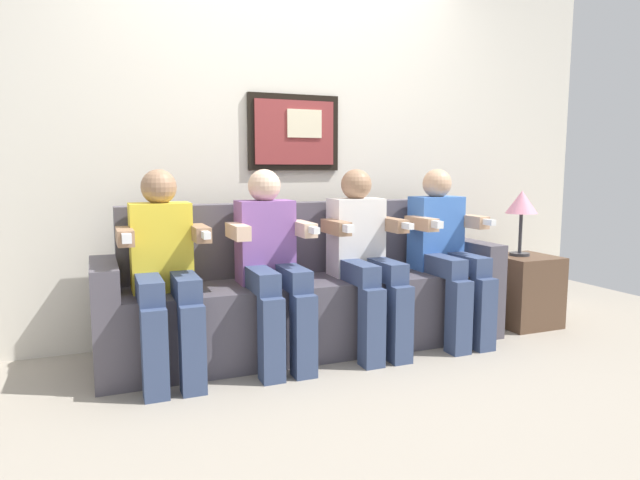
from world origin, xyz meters
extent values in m
plane|color=#9E9384|center=(0.00, 0.00, 0.00)|extent=(6.38, 6.38, 0.00)
cube|color=silver|center=(0.00, 0.77, 1.30)|extent=(4.90, 0.05, 2.60)
cube|color=black|center=(0.05, 0.72, 1.35)|extent=(0.63, 0.03, 0.50)
cube|color=maroon|center=(0.05, 0.71, 1.35)|extent=(0.55, 0.02, 0.42)
cube|color=beige|center=(0.11, 0.70, 1.41)|extent=(0.24, 0.02, 0.18)
cube|color=#514C56|center=(0.00, 0.29, 0.23)|extent=(2.22, 0.58, 0.45)
cube|color=#514C56|center=(0.00, 0.51, 0.68)|extent=(2.22, 0.14, 0.45)
cube|color=#514C56|center=(-1.18, 0.29, 0.31)|extent=(0.14, 0.58, 0.62)
cube|color=#514C56|center=(1.18, 0.29, 0.31)|extent=(0.14, 0.58, 0.62)
cube|color=yellow|center=(-0.88, 0.28, 0.69)|extent=(0.32, 0.20, 0.48)
sphere|color=#9E7556|center=(-0.88, 0.28, 1.02)|extent=(0.19, 0.19, 0.19)
cube|color=#38476B|center=(-0.97, 0.08, 0.51)|extent=(0.12, 0.40, 0.12)
cube|color=#38476B|center=(-0.79, 0.08, 0.51)|extent=(0.12, 0.40, 0.12)
cube|color=#38476B|center=(-0.97, -0.12, 0.23)|extent=(0.12, 0.12, 0.45)
cube|color=#38476B|center=(-0.79, -0.12, 0.23)|extent=(0.12, 0.12, 0.45)
cube|color=#9E7556|center=(-1.07, 0.16, 0.77)|extent=(0.08, 0.28, 0.08)
cube|color=#9E7556|center=(-0.69, 0.16, 0.77)|extent=(0.08, 0.28, 0.08)
cube|color=white|center=(-0.69, 0.00, 0.78)|extent=(0.04, 0.13, 0.04)
cube|color=white|center=(-1.07, 0.00, 0.78)|extent=(0.04, 0.10, 0.04)
cube|color=#8C59A5|center=(-0.29, 0.28, 0.69)|extent=(0.32, 0.20, 0.48)
sphere|color=beige|center=(-0.29, 0.28, 1.02)|extent=(0.19, 0.19, 0.19)
cube|color=#38476B|center=(-0.38, 0.08, 0.51)|extent=(0.12, 0.40, 0.12)
cube|color=#38476B|center=(-0.20, 0.08, 0.51)|extent=(0.12, 0.40, 0.12)
cube|color=#38476B|center=(-0.38, -0.12, 0.23)|extent=(0.12, 0.12, 0.45)
cube|color=#38476B|center=(-0.20, -0.12, 0.23)|extent=(0.12, 0.12, 0.45)
cube|color=beige|center=(-0.48, 0.16, 0.77)|extent=(0.08, 0.28, 0.08)
cube|color=beige|center=(-0.10, 0.16, 0.77)|extent=(0.08, 0.28, 0.08)
cube|color=white|center=(-0.10, 0.00, 0.78)|extent=(0.04, 0.13, 0.04)
cube|color=white|center=(0.29, 0.28, 0.69)|extent=(0.32, 0.20, 0.48)
sphere|color=#9E7556|center=(0.29, 0.28, 1.02)|extent=(0.19, 0.19, 0.19)
cube|color=#38476B|center=(0.20, 0.08, 0.51)|extent=(0.12, 0.40, 0.12)
cube|color=#38476B|center=(0.38, 0.08, 0.51)|extent=(0.12, 0.40, 0.12)
cube|color=#38476B|center=(0.20, -0.12, 0.23)|extent=(0.12, 0.12, 0.45)
cube|color=#38476B|center=(0.38, -0.12, 0.23)|extent=(0.12, 0.12, 0.45)
cube|color=#9E7556|center=(0.10, 0.16, 0.77)|extent=(0.08, 0.28, 0.08)
cube|color=#9E7556|center=(0.48, 0.16, 0.77)|extent=(0.08, 0.28, 0.08)
cube|color=white|center=(0.48, 0.00, 0.78)|extent=(0.04, 0.13, 0.04)
cube|color=white|center=(0.10, 0.00, 0.78)|extent=(0.04, 0.10, 0.04)
cube|color=#3F72CC|center=(0.88, 0.28, 0.69)|extent=(0.32, 0.20, 0.48)
sphere|color=tan|center=(0.88, 0.28, 1.02)|extent=(0.19, 0.19, 0.19)
cube|color=#38476B|center=(0.79, 0.08, 0.51)|extent=(0.12, 0.40, 0.12)
cube|color=#38476B|center=(0.97, 0.08, 0.51)|extent=(0.12, 0.40, 0.12)
cube|color=#38476B|center=(0.79, -0.12, 0.23)|extent=(0.12, 0.12, 0.45)
cube|color=#38476B|center=(0.97, -0.12, 0.23)|extent=(0.12, 0.12, 0.45)
cube|color=tan|center=(0.69, 0.16, 0.77)|extent=(0.08, 0.28, 0.08)
cube|color=tan|center=(1.07, 0.16, 0.77)|extent=(0.08, 0.28, 0.08)
cube|color=white|center=(1.07, 0.00, 0.78)|extent=(0.04, 0.13, 0.04)
cube|color=white|center=(0.69, 0.00, 0.78)|extent=(0.04, 0.10, 0.04)
cube|color=brown|center=(1.60, 0.22, 0.25)|extent=(0.40, 0.40, 0.50)
cylinder|color=#333338|center=(1.57, 0.25, 0.51)|extent=(0.14, 0.14, 0.02)
cylinder|color=#333338|center=(1.57, 0.25, 0.66)|extent=(0.02, 0.02, 0.28)
cone|color=pink|center=(1.57, 0.25, 0.88)|extent=(0.22, 0.22, 0.16)
camera|label=1|loc=(-1.21, -2.82, 1.12)|focal=31.24mm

